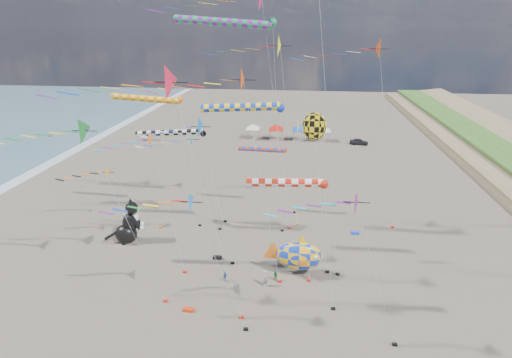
{
  "coord_description": "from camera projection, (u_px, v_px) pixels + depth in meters",
  "views": [
    {
      "loc": [
        4.63,
        -23.71,
        23.13
      ],
      "look_at": [
        0.36,
        12.0,
        9.24
      ],
      "focal_mm": 28.0,
      "sensor_mm": 36.0,
      "label": 1
    }
  ],
  "objects": [
    {
      "name": "kite_bag_2",
      "position": [
        217.0,
        258.0,
        42.23
      ],
      "size": [
        0.9,
        0.44,
        0.3
      ],
      "primitive_type": "cube",
      "color": "black",
      "rests_on": "ground"
    },
    {
      "name": "delta_kite_11",
      "position": [
        177.0,
        209.0,
        29.13
      ],
      "size": [
        10.83,
        1.91,
        11.9
      ],
      "color": "blue",
      "rests_on": "ground"
    },
    {
      "name": "delta_kite_12",
      "position": [
        136.0,
        146.0,
        35.6
      ],
      "size": [
        8.21,
        1.87,
        14.31
      ],
      "color": "orange",
      "rests_on": "ground"
    },
    {
      "name": "delta_kite_2",
      "position": [
        180.0,
        140.0,
        47.05
      ],
      "size": [
        10.59,
        1.74,
        11.71
      ],
      "color": "#1FB8C3",
      "rests_on": "ground"
    },
    {
      "name": "delta_kite_3",
      "position": [
        343.0,
        201.0,
        27.04
      ],
      "size": [
        9.91,
        1.92,
        13.31
      ],
      "color": "#791391",
      "rests_on": "ground"
    },
    {
      "name": "fish_inflatable",
      "position": [
        299.0,
        256.0,
        38.83
      ],
      "size": [
        6.04,
        2.22,
        4.49
      ],
      "color": "#1337BD",
      "rests_on": "ground"
    },
    {
      "name": "windsock_1",
      "position": [
        290.0,
        184.0,
        31.0
      ],
      "size": [
        7.67,
        0.72,
        12.07
      ],
      "color": "red",
      "rests_on": "ground"
    },
    {
      "name": "ground",
      "position": [
        233.0,
        346.0,
        30.81
      ],
      "size": [
        260.0,
        260.0,
        0.0
      ],
      "primitive_type": "plane",
      "color": "#50463B",
      "rests_on": "ground"
    },
    {
      "name": "child_blue",
      "position": [
        225.0,
        277.0,
        38.38
      ],
      "size": [
        0.56,
        0.67,
        1.07
      ],
      "primitive_type": "imported",
      "rotation": [
        0.0,
        0.0,
        0.99
      ],
      "color": "#254092",
      "rests_on": "ground"
    },
    {
      "name": "child_green",
      "position": [
        276.0,
        276.0,
        38.45
      ],
      "size": [
        0.62,
        0.58,
        1.02
      ],
      "primitive_type": "imported",
      "rotation": [
        0.0,
        0.0,
        -0.52
      ],
      "color": "#1D6E2A",
      "rests_on": "ground"
    },
    {
      "name": "parked_car",
      "position": [
        359.0,
        142.0,
        82.49
      ],
      "size": [
        3.91,
        1.99,
        1.28
      ],
      "primitive_type": "imported",
      "rotation": [
        0.0,
        0.0,
        1.44
      ],
      "color": "#26262D",
      "rests_on": "ground"
    },
    {
      "name": "delta_kite_8",
      "position": [
        190.0,
        131.0,
        36.73
      ],
      "size": [
        9.16,
        2.15,
        15.42
      ],
      "color": "blue",
      "rests_on": "ground"
    },
    {
      "name": "person_adult",
      "position": [
        266.0,
        279.0,
        37.59
      ],
      "size": [
        0.71,
        0.69,
        1.64
      ],
      "primitive_type": "imported",
      "rotation": [
        0.0,
        0.0,
        0.72
      ],
      "color": "gray",
      "rests_on": "ground"
    },
    {
      "name": "windsock_3",
      "position": [
        173.0,
        133.0,
        44.64
      ],
      "size": [
        9.41,
        0.69,
        12.24
      ],
      "color": "black",
      "rests_on": "ground"
    },
    {
      "name": "tent_row",
      "position": [
        288.0,
        125.0,
        85.09
      ],
      "size": [
        19.2,
        4.2,
        3.8
      ],
      "color": "silver",
      "rests_on": "ground"
    },
    {
      "name": "cat_inflatable",
      "position": [
        127.0,
        221.0,
        44.78
      ],
      "size": [
        4.22,
        3.08,
        5.13
      ],
      "primitive_type": null,
      "rotation": [
        0.0,
        0.0,
        0.35
      ],
      "color": "black",
      "rests_on": "ground"
    },
    {
      "name": "delta_kite_7",
      "position": [
        272.0,
        48.0,
        42.33
      ],
      "size": [
        12.29,
        2.65,
        22.49
      ],
      "color": "#FFFD12",
      "rests_on": "ground"
    },
    {
      "name": "delta_kite_1",
      "position": [
        168.0,
        87.0,
        27.33
      ],
      "size": [
        13.92,
        2.78,
        20.84
      ],
      "color": "red",
      "rests_on": "ground"
    },
    {
      "name": "kite_bag_0",
      "position": [
        355.0,
        233.0,
        47.26
      ],
      "size": [
        0.9,
        0.44,
        0.3
      ],
      "primitive_type": "cube",
      "color": "blue",
      "rests_on": "ground"
    },
    {
      "name": "windsock_0",
      "position": [
        227.0,
        23.0,
        40.2
      ],
      "size": [
        11.76,
        0.86,
        23.86
      ],
      "color": "#1A934E",
      "rests_on": "ground"
    },
    {
      "name": "windsock_5",
      "position": [
        245.0,
        108.0,
        38.73
      ],
      "size": [
        9.43,
        0.84,
        16.11
      ],
      "color": "#1235BC",
      "rests_on": "ground"
    },
    {
      "name": "delta_kite_10",
      "position": [
        226.0,
        82.0,
        32.18
      ],
      "size": [
        11.88,
        2.29,
        20.28
      ],
      "color": "#E4480B",
      "rests_on": "ground"
    },
    {
      "name": "windsock_4",
      "position": [
        149.0,
        99.0,
        44.2
      ],
      "size": [
        9.53,
        0.73,
        15.89
      ],
      "color": "orange",
      "rests_on": "ground"
    },
    {
      "name": "delta_kite_0",
      "position": [
        372.0,
        51.0,
        41.87
      ],
      "size": [
        12.52,
        2.42,
        22.1
      ],
      "color": "red",
      "rests_on": "ground"
    },
    {
      "name": "windsock_2",
      "position": [
        264.0,
        150.0,
        49.97
      ],
      "size": [
        7.49,
        0.64,
        8.92
      ],
      "color": "red",
      "rests_on": "ground"
    },
    {
      "name": "angelfish_kite",
      "position": [
        312.0,
        128.0,
        36.84
      ],
      "size": [
        3.74,
        3.02,
        15.72
      ],
      "color": "yellow",
      "rests_on": "ground"
    },
    {
      "name": "delta_kite_6",
      "position": [
        87.0,
        133.0,
        30.72
      ],
      "size": [
        11.86,
        2.33,
        16.83
      ],
      "color": "#1A7F2E",
      "rests_on": "ground"
    },
    {
      "name": "kite_bag_1",
      "position": [
        188.0,
        310.0,
        34.49
      ],
      "size": [
        0.9,
        0.44,
        0.3
      ],
      "primitive_type": "cube",
      "color": "red",
      "rests_on": "ground"
    },
    {
      "name": "delta_kite_4",
      "position": [
        108.0,
        175.0,
        46.94
      ],
      "size": [
        10.83,
        1.62,
        7.84
      ],
      "color": "orange",
      "rests_on": "ground"
    }
  ]
}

